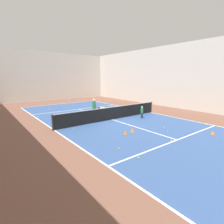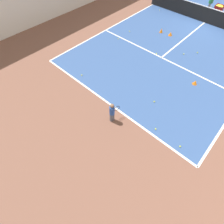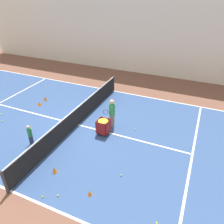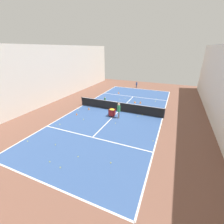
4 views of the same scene
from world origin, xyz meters
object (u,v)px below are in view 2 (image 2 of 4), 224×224
(tennis_net, at_px, (208,15))
(training_cone_1, at_px, (161,30))
(ball_cart, at_px, (219,8))
(player_near_baseline, at_px, (112,111))
(coach_at_net, at_px, (212,0))

(tennis_net, distance_m, training_cone_1, 3.99)
(tennis_net, xyz_separation_m, ball_cart, (0.16, 1.64, 0.03))
(player_near_baseline, bearing_deg, training_cone_1, 32.88)
(ball_cart, height_order, training_cone_1, ball_cart)
(ball_cart, distance_m, training_cone_1, 5.57)
(training_cone_1, bearing_deg, coach_at_net, 78.85)
(player_near_baseline, xyz_separation_m, ball_cart, (-0.79, 13.40, -0.07))
(coach_at_net, distance_m, ball_cart, 0.89)
(coach_at_net, bearing_deg, tennis_net, 4.15)
(tennis_net, xyz_separation_m, player_near_baseline, (0.95, -11.75, 0.10))
(coach_at_net, bearing_deg, ball_cart, 64.79)
(player_near_baseline, distance_m, ball_cart, 13.42)
(coach_at_net, bearing_deg, training_cone_1, -27.08)
(tennis_net, relative_size, training_cone_1, 33.84)
(tennis_net, distance_m, coach_at_net, 1.93)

